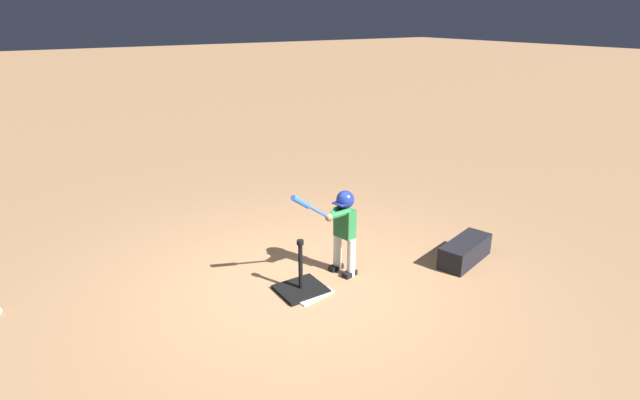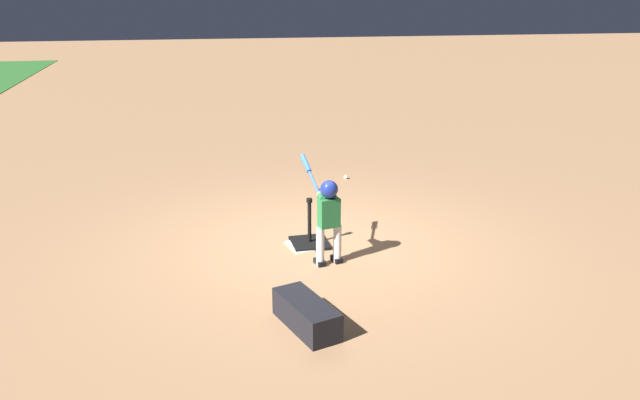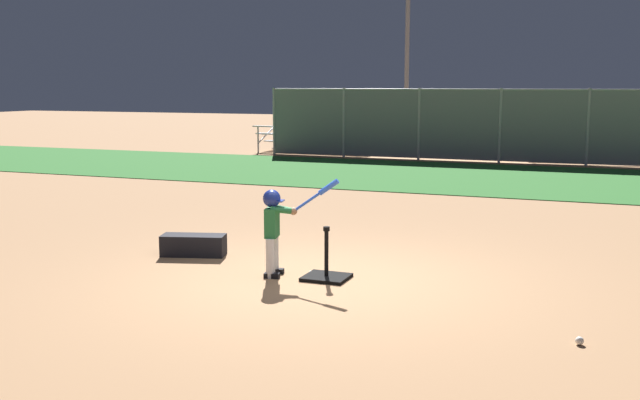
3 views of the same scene
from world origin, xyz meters
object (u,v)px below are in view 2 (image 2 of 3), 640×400
Objects in this scene: batting_tee at (310,239)px; baseball at (346,177)px; batter_child at (328,211)px; equipment_bag at (306,314)px.

batting_tee is 8.42× the size of baseball.
baseball is at bearing -19.25° from batter_child.
batter_child reaches higher than equipment_bag.
batting_tee reaches higher than baseball.
equipment_bag is (-4.94, 1.79, 0.10)m from baseball.
batter_child is 3.73m from baseball.
batting_tee is at bearing -29.61° from equipment_bag.
batter_child is at bearing 160.75° from baseball.
batting_tee is 3.14m from baseball.
batter_child is at bearing -172.40° from batting_tee.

